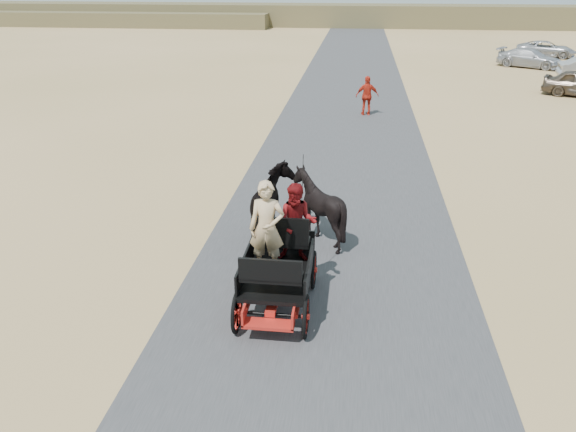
# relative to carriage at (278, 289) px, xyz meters

# --- Properties ---
(ground) EXTENTS (140.00, 140.00, 0.00)m
(ground) POSITION_rel_carriage_xyz_m (0.91, -1.53, -0.36)
(ground) COLOR tan
(road) EXTENTS (6.00, 140.00, 0.01)m
(road) POSITION_rel_carriage_xyz_m (0.91, -1.53, -0.35)
(road) COLOR #38383A
(road) RESTS_ON ground
(ridge_far) EXTENTS (140.00, 6.00, 2.40)m
(ridge_far) POSITION_rel_carriage_xyz_m (0.91, 60.47, 0.84)
(ridge_far) COLOR brown
(ridge_far) RESTS_ON ground
(ridge_near) EXTENTS (40.00, 4.00, 1.60)m
(ridge_near) POSITION_rel_carriage_xyz_m (-29.09, 56.47, 0.44)
(ridge_near) COLOR brown
(ridge_near) RESTS_ON ground
(carriage) EXTENTS (1.30, 2.40, 0.72)m
(carriage) POSITION_rel_carriage_xyz_m (0.00, 0.00, 0.00)
(carriage) COLOR black
(carriage) RESTS_ON ground
(horse_left) EXTENTS (0.91, 2.01, 1.70)m
(horse_left) POSITION_rel_carriage_xyz_m (-0.55, 3.00, 0.49)
(horse_left) COLOR black
(horse_left) RESTS_ON ground
(horse_right) EXTENTS (1.37, 1.54, 1.70)m
(horse_right) POSITION_rel_carriage_xyz_m (0.55, 3.00, 0.49)
(horse_right) COLOR black
(horse_right) RESTS_ON ground
(driver_man) EXTENTS (0.66, 0.43, 1.80)m
(driver_man) POSITION_rel_carriage_xyz_m (-0.20, 0.05, 1.26)
(driver_man) COLOR tan
(driver_man) RESTS_ON carriage
(passenger_woman) EXTENTS (0.77, 0.60, 1.58)m
(passenger_woman) POSITION_rel_carriage_xyz_m (0.30, 0.60, 1.15)
(passenger_woman) COLOR #660C0F
(passenger_woman) RESTS_ON carriage
(pedestrian) EXTENTS (1.06, 0.55, 1.73)m
(pedestrian) POSITION_rel_carriage_xyz_m (1.76, 16.02, 0.50)
(pedestrian) COLOR red
(pedestrian) RESTS_ON ground
(car_c) EXTENTS (4.45, 3.62, 1.21)m
(car_c) POSITION_rel_carriage_xyz_m (12.64, 31.07, 0.25)
(car_c) COLOR #B2B2B7
(car_c) RESTS_ON ground
(car_d) EXTENTS (4.54, 2.95, 1.16)m
(car_d) POSITION_rel_carriage_xyz_m (15.19, 36.38, 0.22)
(car_d) COLOR #B2B2B7
(car_d) RESTS_ON ground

